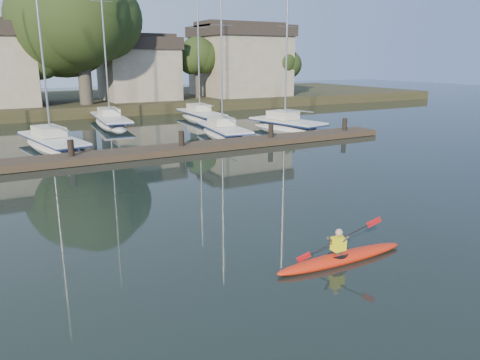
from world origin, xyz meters
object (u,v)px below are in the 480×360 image
sailboat_4 (286,131)px  sailboat_7 (201,121)px  kayak (341,256)px  sailboat_6 (111,126)px  sailboat_2 (53,150)px  sailboat_3 (223,137)px  dock (130,154)px

sailboat_4 → sailboat_7: sailboat_7 is taller
sailboat_4 → kayak: bearing=-132.1°
sailboat_4 → sailboat_6: (-11.01, 9.18, 0.02)m
sailboat_2 → sailboat_3: 11.12m
dock → sailboat_4: 14.16m
sailboat_2 → sailboat_3: (11.09, -0.86, -0.01)m
sailboat_3 → sailboat_6: sailboat_6 is taller
sailboat_2 → sailboat_4: 16.61m
kayak → sailboat_7: bearing=73.2°
sailboat_7 → sailboat_2: bearing=-147.1°
kayak → dock: (-1.09, 15.86, 0.05)m
kayak → sailboat_3: bearing=72.0°
sailboat_4 → dock: bearing=-172.1°
dock → sailboat_3: bearing=29.0°
dock → sailboat_7: size_ratio=2.54×
sailboat_6 → sailboat_2: bearing=-118.9°
sailboat_4 → sailboat_6: 14.34m
kayak → sailboat_7: sailboat_7 is taller
dock → sailboat_2: 6.16m
kayak → sailboat_2: (-4.30, 21.09, -0.34)m
sailboat_3 → sailboat_2: bearing=-176.7°
dock → sailboat_2: size_ratio=2.32×
sailboat_4 → sailboat_3: bearing=171.5°
sailboat_7 → dock: bearing=-125.5°
dock → sailboat_6: 14.01m
dock → sailboat_6: sailboat_6 is taller
dock → sailboat_6: (2.36, 13.80, -0.39)m
dock → sailboat_4: (13.38, 4.62, -0.41)m
kayak → sailboat_4: 23.89m
dock → sailboat_4: sailboat_4 is taller
sailboat_2 → sailboat_7: size_ratio=1.10×
kayak → sailboat_2: 21.53m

